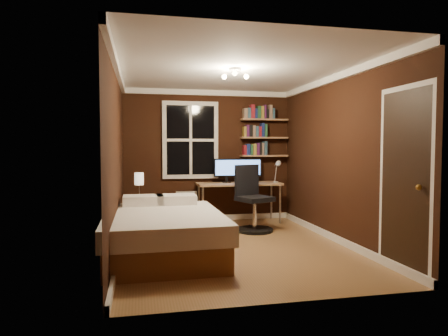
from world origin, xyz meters
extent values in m
plane|color=olive|center=(0.00, 0.00, 0.00)|extent=(4.20, 4.20, 0.00)
cube|color=black|center=(0.00, 2.10, 1.25)|extent=(3.20, 0.04, 2.50)
cube|color=black|center=(-1.60, 0.00, 1.25)|extent=(0.04, 4.20, 2.50)
cube|color=black|center=(1.60, 0.00, 1.25)|extent=(0.04, 4.20, 2.50)
cube|color=white|center=(0.00, 0.00, 2.50)|extent=(3.20, 4.20, 0.02)
cube|color=white|center=(-0.35, 2.06, 1.55)|extent=(1.06, 0.06, 1.46)
sphere|color=gold|center=(1.55, -1.85, 1.00)|extent=(0.06, 0.06, 0.06)
cube|color=#AB7C53|center=(1.08, 1.98, 1.25)|extent=(0.92, 0.22, 0.03)
cube|color=#AB7C53|center=(1.08, 1.98, 1.60)|extent=(0.92, 0.22, 0.03)
cube|color=#AB7C53|center=(1.08, 1.98, 1.95)|extent=(0.92, 0.22, 0.03)
cube|color=brown|center=(-1.00, -0.28, 0.16)|extent=(1.43, 2.02, 0.32)
cube|color=white|center=(-1.00, -0.28, 0.44)|extent=(1.51, 2.09, 0.24)
cube|color=white|center=(-1.25, 0.50, 0.63)|extent=(0.59, 0.41, 0.14)
cube|color=white|center=(-0.77, 0.50, 0.63)|extent=(0.59, 0.41, 0.14)
cube|color=brown|center=(-1.31, 1.24, 0.28)|extent=(0.46, 0.46, 0.56)
cube|color=silver|center=(-0.44, 1.99, 0.29)|extent=(0.39, 0.14, 0.58)
cube|color=#AB7C53|center=(0.53, 1.78, 0.73)|extent=(1.57, 0.59, 0.04)
cylinder|color=beige|center=(-0.20, 1.53, 0.35)|extent=(0.04, 0.04, 0.71)
cylinder|color=beige|center=(1.26, 1.53, 0.35)|extent=(0.04, 0.04, 0.71)
cylinder|color=beige|center=(-0.20, 2.04, 0.35)|extent=(0.04, 0.04, 0.71)
cylinder|color=beige|center=(1.26, 2.04, 0.35)|extent=(0.04, 0.04, 0.71)
cylinder|color=black|center=(0.59, 0.92, 0.03)|extent=(0.62, 0.62, 0.05)
cylinder|color=silver|center=(0.59, 0.92, 0.28)|extent=(0.07, 0.07, 0.46)
cube|color=black|center=(0.59, 0.92, 0.55)|extent=(0.65, 0.65, 0.08)
cube|color=black|center=(0.51, 1.13, 0.85)|extent=(0.47, 0.23, 0.52)
camera|label=1|loc=(-1.28, -5.47, 1.42)|focal=32.00mm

